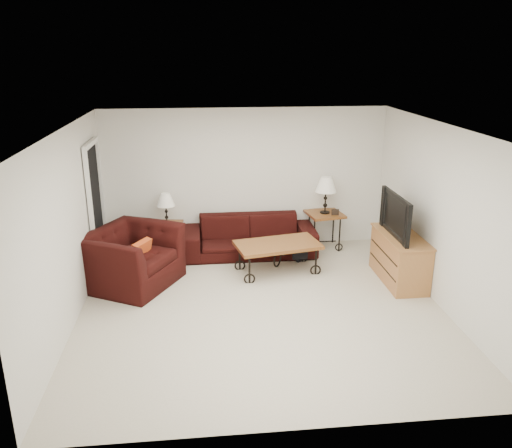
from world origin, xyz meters
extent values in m
plane|color=beige|center=(0.00, 0.00, 0.00)|extent=(5.00, 5.00, 0.00)
cube|color=silver|center=(0.00, 2.50, 1.25)|extent=(5.00, 0.02, 2.50)
cube|color=silver|center=(0.00, -2.50, 1.25)|extent=(5.00, 0.02, 2.50)
cube|color=silver|center=(-2.50, 0.00, 1.25)|extent=(0.02, 5.00, 2.50)
cube|color=silver|center=(2.50, 0.00, 1.25)|extent=(0.02, 5.00, 2.50)
plane|color=white|center=(0.00, 0.00, 2.50)|extent=(5.00, 5.00, 0.00)
cube|color=black|center=(-2.47, 1.65, 1.02)|extent=(0.08, 0.94, 2.04)
imported|color=black|center=(0.04, 2.02, 0.33)|extent=(2.28, 0.89, 0.67)
cube|color=brown|center=(-1.40, 2.20, 0.28)|extent=(0.57, 0.57, 0.55)
cube|color=brown|center=(1.40, 2.20, 0.33)|extent=(0.70, 0.70, 0.66)
cube|color=black|center=(-1.55, 2.05, 0.60)|extent=(0.11, 0.02, 0.09)
cube|color=black|center=(1.55, 2.05, 0.71)|extent=(0.13, 0.02, 0.11)
cube|color=brown|center=(0.40, 1.19, 0.25)|extent=(1.44, 0.97, 0.50)
imported|color=black|center=(-1.88, 0.97, 0.43)|extent=(1.66, 1.73, 0.87)
cube|color=#BF4B18|center=(-1.73, 0.92, 0.52)|extent=(0.28, 0.39, 0.39)
cube|color=#9D6F3A|center=(2.23, 0.66, 0.38)|extent=(0.52, 1.25, 0.75)
imported|color=black|center=(2.21, 0.66, 1.07)|extent=(0.15, 1.12, 0.65)
ellipsoid|color=black|center=(0.81, 1.53, 0.25)|extent=(0.40, 0.31, 0.51)
camera|label=1|loc=(-0.77, -6.47, 3.43)|focal=36.29mm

